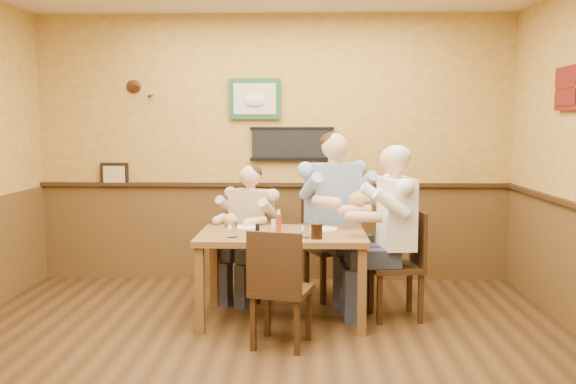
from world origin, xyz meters
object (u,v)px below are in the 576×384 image
hot_sauce_bottle (279,222)px  pepper_shaker (257,229)px  chair_right_end (396,264)px  diner_blue_polo (332,224)px  chair_near_side (282,287)px  diner_white_elder (396,241)px  diner_tan_shirt (252,238)px  cola_tumbler (317,231)px  chair_back_left (252,256)px  water_glass_left (232,229)px  dining_table (282,243)px  chair_back_right (332,246)px  water_glass_mid (305,231)px  salt_shaker (274,225)px

hot_sauce_bottle → pepper_shaker: hot_sauce_bottle is taller
chair_right_end → diner_blue_polo: diner_blue_polo is taller
chair_near_side → diner_white_elder: (0.95, 0.72, 0.22)m
diner_tan_shirt → cola_tumbler: (0.60, -0.95, 0.24)m
chair_back_left → water_glass_left: water_glass_left is taller
dining_table → chair_back_right: chair_back_right is taller
cola_tumbler → chair_near_side: bearing=-125.8°
chair_back_right → water_glass_left: bearing=-156.5°
chair_right_end → hot_sauce_bottle: bearing=-92.1°
chair_right_end → water_glass_mid: bearing=-75.4°
chair_back_left → diner_blue_polo: bearing=27.1°
diner_blue_polo → diner_white_elder: 0.83m
water_glass_mid → chair_near_side: bearing=-112.4°
dining_table → chair_back_left: bearing=115.0°
water_glass_left → salt_shaker: bearing=43.6°
water_glass_mid → chair_back_right: bearing=74.6°
chair_near_side → diner_white_elder: bearing=-128.2°
hot_sauce_bottle → pepper_shaker: bearing=-150.9°
chair_back_right → diner_blue_polo: size_ratio=0.70×
water_glass_mid → cola_tumbler: 0.11m
water_glass_left → cola_tumbler: bearing=-3.7°
hot_sauce_bottle → chair_back_right: bearing=56.3°
chair_near_side → diner_blue_polo: (0.43, 1.36, 0.26)m
water_glass_left → pepper_shaker: water_glass_left is taller
chair_back_right → chair_near_side: (-0.43, -1.36, -0.05)m
chair_back_left → salt_shaker: 0.76m
diner_white_elder → hot_sauce_bottle: diner_white_elder is taller
pepper_shaker → water_glass_left: bearing=-146.3°
dining_table → water_glass_mid: 0.33m
chair_back_left → salt_shaker: salt_shaker is taller
chair_near_side → chair_right_end: bearing=-128.2°
chair_back_right → salt_shaker: size_ratio=9.88×
dining_table → water_glass_mid: (0.19, -0.23, 0.15)m
chair_back_left → cola_tumbler: 1.20m
hot_sauce_bottle → water_glass_left: bearing=-148.4°
diner_tan_shirt → hot_sauce_bottle: 0.79m
chair_right_end → hot_sauce_bottle: 1.07m
diner_tan_shirt → chair_back_left: bearing=24.2°
chair_near_side → water_glass_left: (-0.42, 0.41, 0.37)m
chair_back_right → chair_near_side: chair_back_right is taller
chair_back_left → cola_tumbler: bearing=-33.5°
diner_tan_shirt → chair_back_right: bearing=27.1°
chair_back_left → water_glass_mid: (0.51, -0.90, 0.40)m
chair_back_left → salt_shaker: size_ratio=7.99×
chair_back_left → hot_sauce_bottle: hot_sauce_bottle is taller
chair_back_left → water_glass_mid: 1.11m
water_glass_left → water_glass_mid: water_glass_left is taller
diner_blue_polo → cola_tumbler: 1.01m
chair_right_end → pepper_shaker: 1.23m
water_glass_left → salt_shaker: water_glass_left is taller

